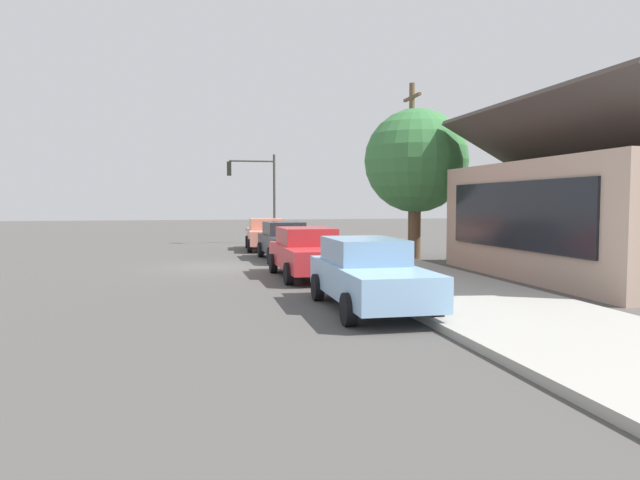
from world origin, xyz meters
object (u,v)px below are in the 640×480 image
at_px(car_charcoal, 285,240).
at_px(car_skyblue, 368,274).
at_px(traffic_light_main, 256,184).
at_px(car_coral, 267,234).
at_px(fire_hydrant_red, 387,273).
at_px(utility_pole_wooden, 411,167).
at_px(car_cherry, 308,252).
at_px(shade_tree, 416,161).

xyz_separation_m(car_charcoal, car_skyblue, (11.70, 0.11, 0.00)).
bearing_deg(traffic_light_main, car_coral, 1.15).
bearing_deg(car_charcoal, fire_hydrant_red, 7.52).
bearing_deg(car_skyblue, car_coral, -178.81).
xyz_separation_m(car_coral, car_skyblue, (16.96, 0.25, 0.00)).
height_order(utility_pole_wooden, fire_hydrant_red, utility_pole_wooden).
bearing_deg(fire_hydrant_red, car_cherry, -154.35).
xyz_separation_m(car_skyblue, utility_pole_wooden, (-11.23, 5.32, 3.11)).
distance_m(car_cherry, traffic_light_main, 15.65).
xyz_separation_m(car_coral, shade_tree, (6.11, 5.64, 3.35)).
bearing_deg(car_skyblue, shade_tree, 153.93).
bearing_deg(shade_tree, traffic_light_main, -151.21).
distance_m(car_cherry, utility_pole_wooden, 8.35).
relative_size(car_coral, fire_hydrant_red, 6.46).
distance_m(car_coral, traffic_light_main, 5.08).
xyz_separation_m(utility_pole_wooden, fire_hydrant_red, (8.65, -4.00, -3.43)).
xyz_separation_m(car_skyblue, fire_hydrant_red, (-2.58, 1.32, -0.32)).
height_order(car_charcoal, traffic_light_main, traffic_light_main).
height_order(car_cherry, utility_pole_wooden, utility_pole_wooden).
height_order(car_cherry, fire_hydrant_red, car_cherry).
bearing_deg(traffic_light_main, fire_hydrant_red, 5.07).
height_order(traffic_light_main, fire_hydrant_red, traffic_light_main).
bearing_deg(car_cherry, car_charcoal, 177.49).
bearing_deg(car_skyblue, fire_hydrant_red, 153.24).
relative_size(car_cherry, shade_tree, 0.76).
bearing_deg(shade_tree, utility_pole_wooden, -169.98).
distance_m(shade_tree, utility_pole_wooden, 0.45).
bearing_deg(car_skyblue, utility_pole_wooden, 154.99).
relative_size(car_skyblue, traffic_light_main, 0.94).
distance_m(car_charcoal, utility_pole_wooden, 6.28).
distance_m(car_coral, fire_hydrant_red, 14.47).
bearing_deg(utility_pole_wooden, car_coral, -135.78).
bearing_deg(car_charcoal, car_skyblue, -0.86).
bearing_deg(car_charcoal, shade_tree, 79.82).
relative_size(shade_tree, fire_hydrant_red, 8.98).
height_order(car_charcoal, fire_hydrant_red, car_charcoal).
bearing_deg(shade_tree, car_charcoal, -98.78).
relative_size(car_charcoal, traffic_light_main, 0.91).
height_order(shade_tree, traffic_light_main, shade_tree).
bearing_deg(fire_hydrant_red, utility_pole_wooden, 155.19).
xyz_separation_m(car_cherry, shade_tree, (-5.00, 5.64, 3.35)).
bearing_deg(car_charcoal, utility_pole_wooden, 83.66).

